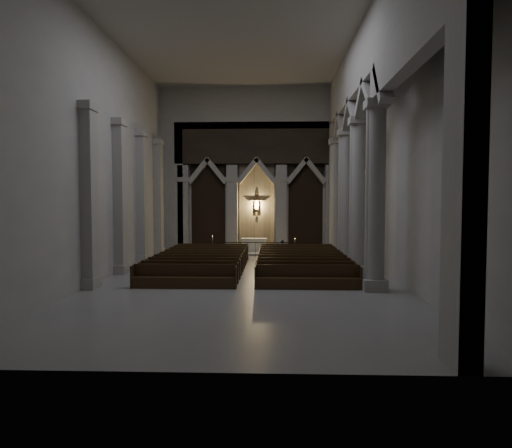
% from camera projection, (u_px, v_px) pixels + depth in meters
% --- Properties ---
extents(room, '(24.00, 24.10, 12.00)m').
position_uv_depth(room, '(248.00, 121.00, 21.72)').
color(room, gray).
rests_on(room, ground).
extents(sanctuary_wall, '(14.00, 0.77, 12.00)m').
position_uv_depth(sanctuary_wall, '(257.00, 162.00, 33.28)').
color(sanctuary_wall, '#A8A59D').
rests_on(sanctuary_wall, ground).
extents(right_arcade, '(1.00, 24.00, 12.00)m').
position_uv_depth(right_arcade, '(359.00, 121.00, 22.83)').
color(right_arcade, '#A8A59D').
rests_on(right_arcade, ground).
extents(left_pilasters, '(0.60, 13.00, 8.03)m').
position_uv_depth(left_pilasters, '(132.00, 199.00, 25.65)').
color(left_pilasters, '#A8A59D').
rests_on(left_pilasters, ground).
extents(sanctuary_step, '(8.50, 2.60, 0.15)m').
position_uv_depth(sanctuary_step, '(256.00, 253.00, 32.69)').
color(sanctuary_step, '#A8A59D').
rests_on(sanctuary_step, ground).
extents(altar, '(1.85, 0.74, 0.94)m').
position_uv_depth(altar, '(254.00, 245.00, 32.92)').
color(altar, silver).
rests_on(altar, sanctuary_step).
extents(altar_rail, '(5.20, 0.09, 1.02)m').
position_uv_depth(altar_rail, '(255.00, 247.00, 30.92)').
color(altar_rail, black).
rests_on(altar_rail, ground).
extents(candle_stand_left, '(0.23, 0.23, 1.37)m').
position_uv_depth(candle_stand_left, '(213.00, 250.00, 31.49)').
color(candle_stand_left, olive).
rests_on(candle_stand_left, ground).
extents(candle_stand_right, '(0.20, 0.20, 1.21)m').
position_uv_depth(candle_stand_right, '(295.00, 251.00, 31.63)').
color(candle_stand_right, olive).
rests_on(candle_stand_right, ground).
extents(pews, '(10.02, 9.98, 1.03)m').
position_uv_depth(pews, '(251.00, 265.00, 24.57)').
color(pews, black).
rests_on(pews, ground).
extents(worshipper, '(0.51, 0.39, 1.25)m').
position_uv_depth(worshipper, '(283.00, 250.00, 29.64)').
color(worshipper, black).
rests_on(worshipper, ground).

